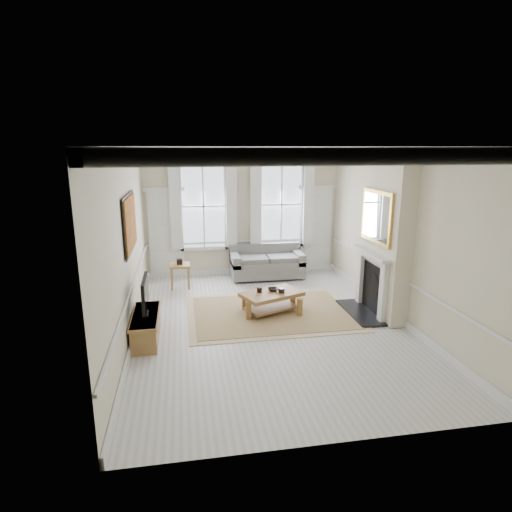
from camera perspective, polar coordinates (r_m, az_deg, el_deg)
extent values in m
plane|color=#B7B5AD|center=(8.59, 1.75, -9.01)|extent=(7.20, 7.20, 0.00)
plane|color=white|center=(7.89, 1.95, 14.32)|extent=(7.20, 7.20, 0.00)
plane|color=beige|center=(11.56, -1.79, 5.84)|extent=(5.20, 0.00, 5.20)
plane|color=beige|center=(7.97, -16.80, 1.39)|extent=(0.00, 7.20, 7.20)
plane|color=beige|center=(8.96, 18.38, 2.64)|extent=(0.00, 7.20, 7.20)
cube|color=silver|center=(11.51, -11.90, 2.72)|extent=(0.90, 0.08, 2.30)
cube|color=silver|center=(12.07, 7.96, 3.42)|extent=(0.90, 0.08, 2.30)
cube|color=#C67822|center=(8.19, -16.46, 4.25)|extent=(0.05, 1.66, 1.06)
cube|color=beige|center=(9.05, 16.81, 2.88)|extent=(0.35, 1.70, 3.38)
cube|color=black|center=(9.33, 13.72, -7.31)|extent=(0.55, 1.50, 0.05)
cube|color=silver|center=(8.76, 16.56, -5.10)|extent=(0.10, 0.18, 1.15)
cube|color=silver|center=(9.71, 13.71, -3.03)|extent=(0.10, 0.18, 1.15)
cube|color=silver|center=(9.02, 15.07, 0.35)|extent=(0.20, 1.45, 0.06)
cube|color=black|center=(9.26, 15.30, -4.14)|extent=(0.02, 0.92, 1.00)
cube|color=gold|center=(8.90, 15.73, 5.06)|extent=(0.06, 1.26, 1.06)
cube|color=slate|center=(11.42, 1.46, -1.58)|extent=(1.90, 0.93, 0.43)
cube|color=slate|center=(11.67, 1.12, 0.68)|extent=(1.90, 0.20, 0.44)
cube|color=slate|center=(11.22, -2.80, -0.52)|extent=(0.20, 0.93, 0.30)
cube|color=slate|center=(11.55, 5.61, -0.15)|extent=(0.20, 0.93, 0.30)
cylinder|color=brown|center=(11.04, -2.44, -3.43)|extent=(0.06, 0.06, 0.08)
cylinder|color=brown|center=(11.99, 5.02, -2.03)|extent=(0.06, 0.06, 0.08)
cube|color=brown|center=(10.73, -10.13, -1.24)|extent=(0.50, 0.50, 0.06)
cube|color=brown|center=(10.63, -11.11, -3.11)|extent=(0.05, 0.05, 0.54)
cube|color=brown|center=(10.62, -9.01, -3.02)|extent=(0.05, 0.05, 0.54)
cube|color=brown|center=(11.00, -11.08, -2.51)|extent=(0.05, 0.05, 0.54)
cube|color=brown|center=(10.99, -9.05, -2.43)|extent=(0.05, 0.05, 0.54)
cube|color=#A68755|center=(9.11, 2.06, -7.53)|extent=(3.50, 2.60, 0.02)
cube|color=brown|center=(8.96, 2.09, -5.10)|extent=(1.41, 1.12, 0.08)
cube|color=brown|center=(8.72, -0.91, -7.28)|extent=(0.10, 0.10, 0.38)
cube|color=brown|center=(8.92, 5.67, -6.83)|extent=(0.10, 0.10, 0.38)
cube|color=brown|center=(9.19, -1.41, -6.12)|extent=(0.10, 0.10, 0.38)
cube|color=brown|center=(9.39, 4.83, -5.72)|extent=(0.10, 0.10, 0.38)
cylinder|color=black|center=(8.93, 0.45, -4.52)|extent=(0.11, 0.11, 0.11)
cylinder|color=black|center=(8.93, 3.42, -4.60)|extent=(0.13, 0.13, 0.10)
imported|color=black|center=(9.04, 2.27, -4.47)|extent=(0.25, 0.25, 0.06)
cube|color=brown|center=(8.09, -14.45, -9.12)|extent=(0.43, 1.35, 0.48)
cube|color=black|center=(8.00, -14.42, -7.44)|extent=(0.08, 0.30, 0.03)
cube|color=black|center=(7.86, -14.59, -4.79)|extent=(0.05, 0.90, 0.55)
cube|color=black|center=(7.86, -14.37, -4.78)|extent=(0.01, 0.83, 0.50)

